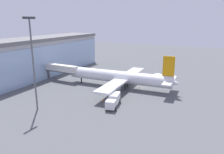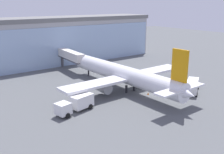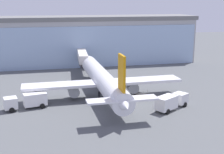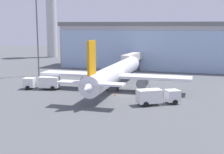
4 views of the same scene
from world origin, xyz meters
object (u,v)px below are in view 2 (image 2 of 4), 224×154
at_px(jet_bridge, 69,55).
at_px(catering_truck, 76,103).
at_px(baggage_cart, 154,83).
at_px(safety_cone_nose, 148,93).
at_px(safety_cone_wingtip, 73,102).
at_px(airplane, 124,75).
at_px(fuel_truck, 192,86).

relative_size(jet_bridge, catering_truck, 1.90).
xyz_separation_m(catering_truck, baggage_cart, (21.66, 2.87, -0.97)).
xyz_separation_m(safety_cone_nose, safety_cone_wingtip, (-14.78, 4.68, 0.00)).
bearing_deg(baggage_cart, safety_cone_nose, -91.91).
distance_m(jet_bridge, airplane, 22.33).
xyz_separation_m(fuel_truck, baggage_cart, (-3.05, 8.16, -0.97)).
relative_size(baggage_cart, safety_cone_nose, 5.82).
height_order(jet_bridge, safety_cone_wingtip, jet_bridge).
bearing_deg(baggage_cart, fuel_truck, -16.57).
distance_m(catering_truck, baggage_cart, 21.87).
xyz_separation_m(airplane, catering_truck, (-14.23, -4.59, -1.89)).
distance_m(airplane, baggage_cart, 8.14).
distance_m(jet_bridge, catering_truck, 29.70).
distance_m(jet_bridge, safety_cone_wingtip, 26.02).
bearing_deg(airplane, safety_cone_nose, -164.08).
height_order(airplane, fuel_truck, airplane).
relative_size(jet_bridge, safety_cone_wingtip, 26.28).
bearing_deg(baggage_cart, jet_bridge, 163.99).
bearing_deg(baggage_cart, catering_truck, -119.52).
xyz_separation_m(airplane, fuel_truck, (10.48, -9.88, -1.89)).
bearing_deg(airplane, jet_bridge, 2.13).
xyz_separation_m(jet_bridge, fuel_truck, (12.27, -32.12, -2.74)).
xyz_separation_m(jet_bridge, catering_truck, (-12.43, -26.83, -2.74)).
bearing_deg(fuel_truck, catering_truck, 134.25).
relative_size(jet_bridge, airplane, 0.40).
xyz_separation_m(jet_bridge, baggage_cart, (9.22, -23.97, -3.71)).
height_order(fuel_truck, safety_cone_wingtip, fuel_truck).
bearing_deg(safety_cone_wingtip, baggage_cart, -2.16).
bearing_deg(catering_truck, safety_cone_wingtip, -123.48).
xyz_separation_m(fuel_truck, safety_cone_wingtip, (-23.38, 8.92, -1.19)).
distance_m(fuel_truck, baggage_cart, 8.76).
distance_m(jet_bridge, baggage_cart, 25.95).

